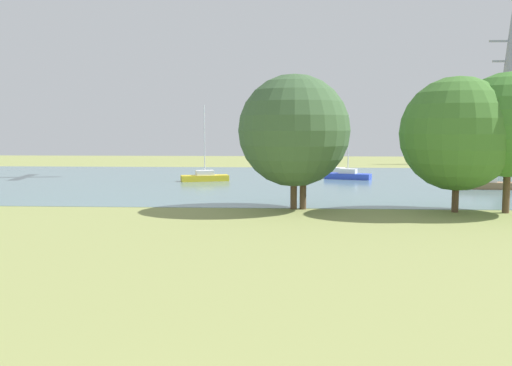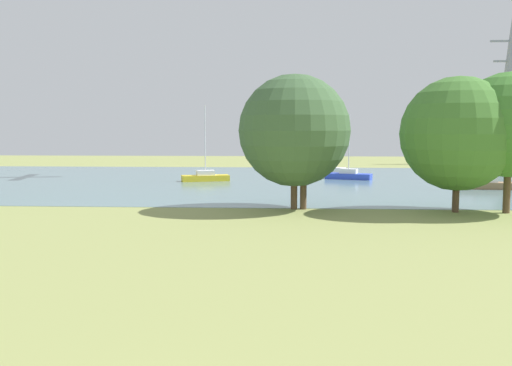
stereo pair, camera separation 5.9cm
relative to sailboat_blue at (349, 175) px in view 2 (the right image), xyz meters
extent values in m
plane|color=#8C9351|center=(-9.08, -30.45, -0.46)|extent=(160.00, 160.00, 0.00)
cube|color=slate|center=(-9.08, -2.45, -0.45)|extent=(140.00, 40.00, 0.02)
cube|color=blue|center=(0.00, 0.00, -0.14)|extent=(5.02, 3.03, 0.60)
cube|color=white|center=(0.00, 0.00, 0.41)|extent=(2.07, 1.64, 0.50)
cylinder|color=silver|center=(0.00, 0.00, 3.31)|extent=(0.10, 0.10, 6.30)
cube|color=white|center=(-1.77, 9.18, -0.14)|extent=(4.91, 1.89, 0.60)
cube|color=white|center=(-1.77, 9.18, 0.41)|extent=(1.88, 1.24, 0.50)
cylinder|color=silver|center=(-1.77, 9.18, 3.86)|extent=(0.10, 0.10, 7.41)
cube|color=yellow|center=(-14.86, -3.15, -0.14)|extent=(5.03, 2.88, 0.60)
cube|color=white|center=(-14.86, -3.15, 0.41)|extent=(2.05, 1.59, 0.50)
cylinder|color=silver|center=(-14.86, -3.15, 3.71)|extent=(0.10, 0.10, 7.10)
cube|color=brown|center=(11.20, -9.09, -0.14)|extent=(4.91, 1.90, 0.60)
cube|color=white|center=(11.20, -9.09, 0.41)|extent=(1.89, 1.25, 0.50)
cylinder|color=silver|center=(11.20, -9.09, 3.09)|extent=(0.10, 0.10, 5.87)
cylinder|color=brown|center=(-5.96, -22.69, 0.86)|extent=(0.44, 0.44, 2.65)
sphere|color=#3E5F38|center=(-5.96, -22.69, 4.79)|extent=(7.44, 7.44, 7.44)
cylinder|color=brown|center=(-5.34, -22.67, 1.23)|extent=(0.44, 0.44, 3.38)
sphere|color=#367835|center=(-5.34, -22.67, 4.63)|extent=(4.89, 4.89, 4.89)
cylinder|color=brown|center=(4.44, -23.48, 0.79)|extent=(0.44, 0.44, 2.50)
sphere|color=#41752E|center=(4.44, -23.48, 4.59)|extent=(7.30, 7.30, 7.30)
cylinder|color=brown|center=(7.58, -23.63, 1.18)|extent=(0.44, 0.44, 3.29)
sphere|color=#3D782D|center=(7.58, -23.63, 5.16)|extent=(6.65, 6.65, 6.65)
cone|color=gray|center=(27.22, 28.92, 11.14)|extent=(4.40, 4.40, 23.20)
cube|color=gray|center=(27.22, 28.92, 18.10)|extent=(6.40, 0.30, 0.30)
cube|color=gray|center=(27.22, 28.92, 15.10)|extent=(5.20, 0.30, 0.30)
camera|label=1|loc=(-6.32, -60.28, 4.93)|focal=39.65mm
camera|label=2|loc=(-6.27, -60.27, 4.93)|focal=39.65mm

